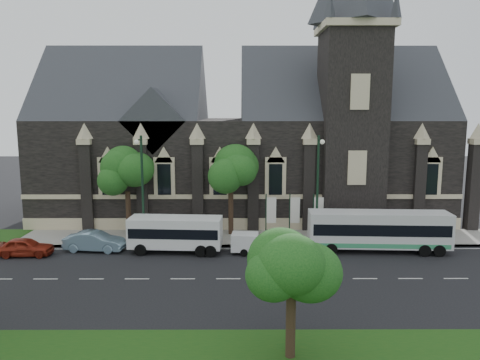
{
  "coord_description": "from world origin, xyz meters",
  "views": [
    {
      "loc": [
        3.68,
        -28.52,
        10.99
      ],
      "look_at": [
        3.79,
        6.0,
        5.65
      ],
      "focal_mm": 34.04,
      "sensor_mm": 36.0,
      "label": 1
    }
  ],
  "objects_px": {
    "banner_flag_right": "(317,213)",
    "box_trailer": "(245,242)",
    "banner_flag_left": "(269,213)",
    "street_lamp_mid": "(142,185)",
    "car_far_red": "(25,247)",
    "tree_walk_left": "(130,171)",
    "tree_park_east": "(295,257)",
    "banner_flag_center": "(293,213)",
    "sedan": "(95,241)",
    "street_lamp_near": "(318,185)",
    "tour_coach": "(379,230)",
    "shuttle_bus": "(176,232)",
    "tree_walk_right": "(233,170)"
  },
  "relations": [
    {
      "from": "banner_flag_right",
      "to": "box_trailer",
      "type": "xyz_separation_m",
      "value": [
        -6.12,
        -3.61,
        -1.49
      ]
    },
    {
      "from": "banner_flag_left",
      "to": "sedan",
      "type": "distance_m",
      "value": 14.32
    },
    {
      "from": "tree_park_east",
      "to": "banner_flag_left",
      "type": "xyz_separation_m",
      "value": [
        0.11,
        18.32,
        -2.24
      ]
    },
    {
      "from": "tree_walk_right",
      "to": "shuttle_bus",
      "type": "bearing_deg",
      "value": -131.78
    },
    {
      "from": "banner_flag_right",
      "to": "shuttle_bus",
      "type": "distance_m",
      "value": 11.96
    },
    {
      "from": "street_lamp_near",
      "to": "banner_flag_left",
      "type": "bearing_deg",
      "value": 152.82
    },
    {
      "from": "tree_park_east",
      "to": "tree_walk_left",
      "type": "relative_size",
      "value": 0.82
    },
    {
      "from": "street_lamp_mid",
      "to": "banner_flag_left",
      "type": "bearing_deg",
      "value": 10.5
    },
    {
      "from": "tree_walk_left",
      "to": "box_trailer",
      "type": "distance_m",
      "value": 12.29
    },
    {
      "from": "tree_walk_right",
      "to": "banner_flag_center",
      "type": "distance_m",
      "value": 6.36
    },
    {
      "from": "tour_coach",
      "to": "street_lamp_near",
      "type": "bearing_deg",
      "value": 168.02
    },
    {
      "from": "tree_park_east",
      "to": "shuttle_bus",
      "type": "relative_size",
      "value": 0.86
    },
    {
      "from": "banner_flag_left",
      "to": "banner_flag_right",
      "type": "bearing_deg",
      "value": 0.0
    },
    {
      "from": "shuttle_bus",
      "to": "box_trailer",
      "type": "xyz_separation_m",
      "value": [
        5.36,
        -0.39,
        -0.71
      ]
    },
    {
      "from": "street_lamp_near",
      "to": "box_trailer",
      "type": "xyz_separation_m",
      "value": [
        -5.84,
        -1.71,
        -4.22
      ]
    },
    {
      "from": "street_lamp_near",
      "to": "street_lamp_mid",
      "type": "height_order",
      "value": "same"
    },
    {
      "from": "tree_walk_left",
      "to": "sedan",
      "type": "distance_m",
      "value": 7.04
    },
    {
      "from": "tree_park_east",
      "to": "car_far_red",
      "type": "xyz_separation_m",
      "value": [
        -18.72,
        14.15,
        -3.92
      ]
    },
    {
      "from": "street_lamp_mid",
      "to": "banner_flag_center",
      "type": "height_order",
      "value": "street_lamp_mid"
    },
    {
      "from": "tour_coach",
      "to": "car_far_red",
      "type": "relative_size",
      "value": 2.65
    },
    {
      "from": "banner_flag_right",
      "to": "sedan",
      "type": "bearing_deg",
      "value": -170.69
    },
    {
      "from": "street_lamp_mid",
      "to": "car_far_red",
      "type": "height_order",
      "value": "street_lamp_mid"
    },
    {
      "from": "tree_park_east",
      "to": "banner_flag_center",
      "type": "xyz_separation_m",
      "value": [
        2.11,
        18.32,
        -2.24
      ]
    },
    {
      "from": "street_lamp_near",
      "to": "box_trailer",
      "type": "distance_m",
      "value": 7.4
    },
    {
      "from": "tree_walk_left",
      "to": "box_trailer",
      "type": "xyz_separation_m",
      "value": [
        9.96,
        -5.32,
        -4.84
      ]
    },
    {
      "from": "tree_park_east",
      "to": "tree_walk_left",
      "type": "distance_m",
      "value": 23.36
    },
    {
      "from": "tree_walk_right",
      "to": "street_lamp_mid",
      "type": "bearing_deg",
      "value": -153.35
    },
    {
      "from": "sedan",
      "to": "street_lamp_mid",
      "type": "bearing_deg",
      "value": -68.58
    },
    {
      "from": "tour_coach",
      "to": "street_lamp_mid",
      "type": "bearing_deg",
      "value": 179.16
    },
    {
      "from": "box_trailer",
      "to": "car_far_red",
      "type": "bearing_deg",
      "value": -172.84
    },
    {
      "from": "shuttle_bus",
      "to": "box_trailer",
      "type": "distance_m",
      "value": 5.42
    },
    {
      "from": "banner_flag_right",
      "to": "box_trailer",
      "type": "height_order",
      "value": "banner_flag_right"
    },
    {
      "from": "tour_coach",
      "to": "banner_flag_right",
      "type": "bearing_deg",
      "value": 147.03
    },
    {
      "from": "street_lamp_mid",
      "to": "sedan",
      "type": "height_order",
      "value": "street_lamp_mid"
    },
    {
      "from": "banner_flag_center",
      "to": "banner_flag_right",
      "type": "height_order",
      "value": "same"
    },
    {
      "from": "street_lamp_mid",
      "to": "shuttle_bus",
      "type": "bearing_deg",
      "value": -25.23
    },
    {
      "from": "street_lamp_mid",
      "to": "banner_flag_left",
      "type": "distance_m",
      "value": 10.81
    },
    {
      "from": "tree_walk_left",
      "to": "car_far_red",
      "type": "distance_m",
      "value": 10.27
    },
    {
      "from": "banner_flag_right",
      "to": "tree_walk_right",
      "type": "bearing_deg",
      "value": 166.4
    },
    {
      "from": "banner_flag_right",
      "to": "box_trailer",
      "type": "relative_size",
      "value": 1.34
    },
    {
      "from": "tree_walk_right",
      "to": "box_trailer",
      "type": "relative_size",
      "value": 2.61
    },
    {
      "from": "tree_park_east",
      "to": "sedan",
      "type": "distance_m",
      "value": 21.03
    },
    {
      "from": "tree_walk_left",
      "to": "street_lamp_near",
      "type": "distance_m",
      "value": 16.22
    },
    {
      "from": "tree_walk_right",
      "to": "street_lamp_near",
      "type": "bearing_deg",
      "value": -28.06
    },
    {
      "from": "tree_walk_left",
      "to": "banner_flag_center",
      "type": "height_order",
      "value": "tree_walk_left"
    },
    {
      "from": "car_far_red",
      "to": "banner_flag_center",
      "type": "bearing_deg",
      "value": -80.05
    },
    {
      "from": "tree_park_east",
      "to": "tree_walk_left",
      "type": "height_order",
      "value": "tree_walk_left"
    },
    {
      "from": "tree_walk_right",
      "to": "banner_flag_left",
      "type": "distance_m",
      "value": 4.92
    },
    {
      "from": "banner_flag_left",
      "to": "sedan",
      "type": "relative_size",
      "value": 0.85
    },
    {
      "from": "box_trailer",
      "to": "car_far_red",
      "type": "relative_size",
      "value": 0.73
    }
  ]
}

